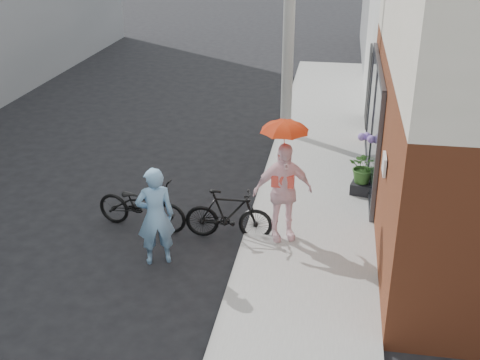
% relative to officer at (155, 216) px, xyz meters
% --- Properties ---
extents(ground, '(80.00, 80.00, 0.00)m').
position_rel_officer_xyz_m(ground, '(0.44, 0.33, -0.86)').
color(ground, black).
rests_on(ground, ground).
extents(sidewalk, '(2.20, 24.00, 0.12)m').
position_rel_officer_xyz_m(sidewalk, '(2.54, 2.33, -0.80)').
color(sidewalk, gray).
rests_on(sidewalk, ground).
extents(curb, '(0.12, 24.00, 0.12)m').
position_rel_officer_xyz_m(curb, '(1.38, 2.33, -0.80)').
color(curb, '#9E9E99').
rests_on(curb, ground).
extents(officer, '(0.74, 0.63, 1.72)m').
position_rel_officer_xyz_m(officer, '(0.00, 0.00, 0.00)').
color(officer, '#74A5CF').
rests_on(officer, ground).
extents(bike_left, '(1.85, 0.90, 0.93)m').
position_rel_officer_xyz_m(bike_left, '(-0.62, 1.10, -0.40)').
color(bike_left, black).
rests_on(bike_left, ground).
extents(bike_right, '(1.60, 0.50, 0.95)m').
position_rel_officer_xyz_m(bike_right, '(1.04, 0.98, -0.39)').
color(bike_right, black).
rests_on(bike_right, ground).
extents(kimono_woman, '(1.13, 0.77, 1.78)m').
position_rel_officer_xyz_m(kimono_woman, '(1.99, 0.96, 0.15)').
color(kimono_woman, '#FFD5DE').
rests_on(kimono_woman, sidewalk).
extents(parasol, '(0.78, 0.78, 0.69)m').
position_rel_officer_xyz_m(parasol, '(1.99, 0.96, 1.38)').
color(parasol, '#EC4A1B').
rests_on(parasol, kimono_woman).
extents(planter, '(0.52, 0.52, 0.23)m').
position_rel_officer_xyz_m(planter, '(3.44, 3.05, -0.63)').
color(planter, black).
rests_on(planter, sidewalk).
extents(potted_plant, '(0.62, 0.54, 0.69)m').
position_rel_officer_xyz_m(potted_plant, '(3.44, 3.05, -0.17)').
color(potted_plant, '#386528').
rests_on(potted_plant, planter).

